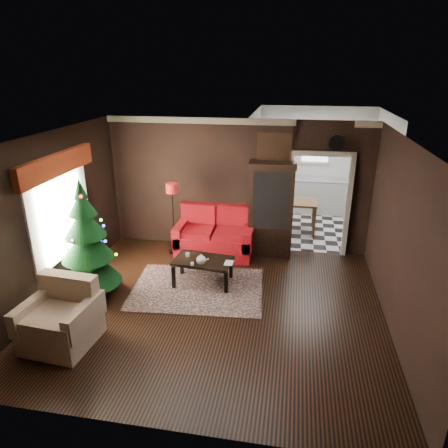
% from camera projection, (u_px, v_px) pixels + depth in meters
% --- Properties ---
extents(floor, '(5.50, 5.50, 0.00)m').
position_uv_depth(floor, '(215.00, 307.00, 6.76)').
color(floor, black).
rests_on(floor, ground).
extents(ceiling, '(5.50, 5.50, 0.00)m').
position_uv_depth(ceiling, '(213.00, 139.00, 5.75)').
color(ceiling, white).
rests_on(ceiling, ground).
extents(wall_back, '(5.50, 0.00, 5.50)m').
position_uv_depth(wall_back, '(237.00, 186.00, 8.55)').
color(wall_back, black).
rests_on(wall_back, ground).
extents(wall_front, '(5.50, 0.00, 5.50)m').
position_uv_depth(wall_front, '(164.00, 324.00, 3.96)').
color(wall_front, black).
rests_on(wall_front, ground).
extents(wall_left, '(0.00, 5.50, 5.50)m').
position_uv_depth(wall_left, '(51.00, 219.00, 6.70)').
color(wall_left, black).
rests_on(wall_left, ground).
extents(wall_right, '(0.00, 5.50, 5.50)m').
position_uv_depth(wall_right, '(401.00, 242.00, 5.81)').
color(wall_right, black).
rests_on(wall_right, ground).
extents(doorway, '(1.10, 0.10, 2.10)m').
position_uv_depth(doorway, '(318.00, 206.00, 8.40)').
color(doorway, '#ECE4CA').
rests_on(doorway, ground).
extents(left_window, '(0.05, 1.60, 1.40)m').
position_uv_depth(left_window, '(60.00, 212.00, 6.86)').
color(left_window, white).
rests_on(left_window, wall_left).
extents(valance, '(0.12, 2.10, 0.35)m').
position_uv_depth(valance, '(57.00, 165.00, 6.55)').
color(valance, maroon).
rests_on(valance, wall_left).
extents(kitchen_floor, '(3.00, 3.00, 0.00)m').
position_uv_depth(kitchen_floor, '(312.00, 227.00, 10.16)').
color(kitchen_floor, silver).
rests_on(kitchen_floor, ground).
extents(kitchen_window, '(0.70, 0.06, 0.70)m').
position_uv_depth(kitchen_window, '(316.00, 149.00, 10.87)').
color(kitchen_window, white).
rests_on(kitchen_window, ground).
extents(rug, '(2.45, 1.87, 0.01)m').
position_uv_depth(rug, '(198.00, 289.00, 7.32)').
color(rug, '#3E303A').
rests_on(rug, ground).
extents(loveseat, '(1.70, 0.90, 1.00)m').
position_uv_depth(loveseat, '(215.00, 232.00, 8.53)').
color(loveseat, maroon).
rests_on(loveseat, ground).
extents(curio_cabinet, '(0.90, 0.45, 1.90)m').
position_uv_depth(curio_cabinet, '(271.00, 212.00, 8.38)').
color(curio_cabinet, black).
rests_on(curio_cabinet, ground).
extents(floor_lamp, '(0.34, 0.34, 1.51)m').
position_uv_depth(floor_lamp, '(173.00, 219.00, 8.34)').
color(floor_lamp, black).
rests_on(floor_lamp, ground).
extents(christmas_tree, '(1.10, 1.10, 1.99)m').
position_uv_depth(christmas_tree, '(87.00, 240.00, 6.75)').
color(christmas_tree, black).
rests_on(christmas_tree, ground).
extents(armchair, '(1.01, 1.01, 0.96)m').
position_uv_depth(armchair, '(59.00, 316.00, 5.73)').
color(armchair, beige).
rests_on(armchair, ground).
extents(coffee_table, '(1.11, 0.74, 0.47)m').
position_uv_depth(coffee_table, '(203.00, 271.00, 7.44)').
color(coffee_table, black).
rests_on(coffee_table, rug).
extents(teapot, '(0.25, 0.25, 0.18)m').
position_uv_depth(teapot, '(201.00, 260.00, 7.14)').
color(teapot, white).
rests_on(teapot, coffee_table).
extents(cup_a, '(0.10, 0.10, 0.07)m').
position_uv_depth(cup_a, '(188.00, 254.00, 7.47)').
color(cup_a, white).
rests_on(cup_a, coffee_table).
extents(cup_b, '(0.07, 0.07, 0.05)m').
position_uv_depth(cup_b, '(192.00, 264.00, 7.14)').
color(cup_b, silver).
rests_on(cup_b, coffee_table).
extents(book, '(0.15, 0.02, 0.20)m').
position_uv_depth(book, '(225.00, 258.00, 7.18)').
color(book, '#8C7455').
rests_on(book, coffee_table).
extents(wall_clock, '(0.32, 0.32, 0.06)m').
position_uv_depth(wall_clock, '(337.00, 143.00, 7.83)').
color(wall_clock, white).
rests_on(wall_clock, wall_back).
extents(painting, '(0.62, 0.05, 0.52)m').
position_uv_depth(painting, '(274.00, 147.00, 8.08)').
color(painting, '#B26F39').
rests_on(painting, wall_back).
extents(kitchen_counter, '(1.80, 0.60, 0.90)m').
position_uv_depth(kitchen_counter, '(312.00, 196.00, 11.10)').
color(kitchen_counter, beige).
rests_on(kitchen_counter, ground).
extents(kitchen_table, '(0.70, 0.70, 0.75)m').
position_uv_depth(kitchen_table, '(301.00, 216.00, 9.80)').
color(kitchen_table, brown).
rests_on(kitchen_table, ground).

